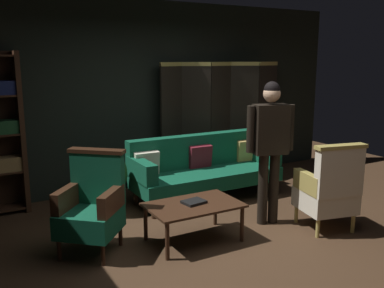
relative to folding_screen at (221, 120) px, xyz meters
name	(u,v)px	position (x,y,z in m)	size (l,w,h in m)	color
ground_plane	(228,243)	(-1.27, -2.12, -0.99)	(10.00, 10.00, 0.00)	#3D2819
back_wall	(139,96)	(-1.27, 0.33, 0.41)	(7.20, 0.10, 2.80)	black
folding_screen	(221,120)	(0.00, 0.00, 0.00)	(2.11, 0.40, 1.90)	black
velvet_couch	(203,166)	(-0.72, -0.67, -0.53)	(2.12, 0.78, 0.88)	#382114
coffee_table	(194,208)	(-1.56, -1.88, -0.61)	(1.00, 0.64, 0.42)	#382114
armchair_gilt_accent	(329,189)	(-0.06, -2.38, -0.50)	(0.69, 0.69, 1.04)	tan
armchair_wing_left	(92,205)	(-2.58, -1.57, -0.50)	(0.81, 0.81, 1.04)	#382114
standing_figure	(270,140)	(-0.53, -1.87, 0.04)	(0.57, 0.30, 1.70)	black
potted_plant	(107,177)	(-2.10, -0.58, -0.52)	(0.52, 0.52, 0.81)	brown
book_black_cloth	(194,202)	(-1.55, -1.86, -0.55)	(0.24, 0.19, 0.03)	black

